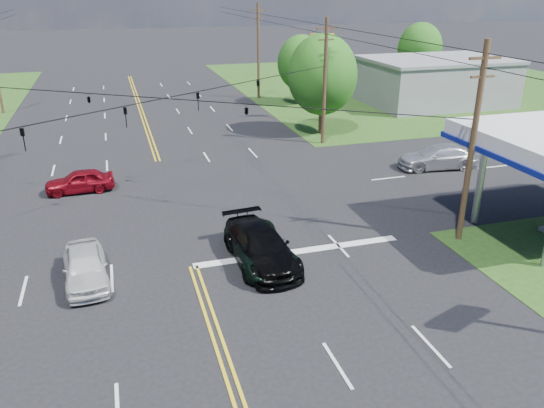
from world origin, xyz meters
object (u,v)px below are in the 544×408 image
object	(u,v)px
pole_se	(473,143)
tree_right_b	(301,63)
tree_far_r	(420,48)
retail_ne	(435,83)
pickup_white	(85,266)
pole_right_far	(258,50)
pole_ne	(325,81)
suv_black	(261,246)
tree_right_a	(322,75)
pickup_dkgreen	(261,248)

from	to	relation	value
pole_se	tree_right_b	bearing A→B (deg)	83.95
pole_se	tree_far_r	size ratio (longest dim) A/B	1.25
retail_ne	pickup_white	xyz separation A→B (m)	(-34.49, -28.00, -1.46)
pole_right_far	pole_ne	bearing A→B (deg)	-90.00
tree_right_b	suv_black	distance (m)	35.36
pole_se	pickup_white	bearing A→B (deg)	176.73
pole_se	tree_right_b	distance (m)	33.19
tree_right_b	tree_far_r	distance (m)	18.50
tree_right_a	pickup_dkgreen	world-z (taller)	tree_right_a
retail_ne	tree_right_a	distance (m)	18.09
pickup_white	pole_right_far	bearing A→B (deg)	59.63
suv_black	pickup_white	world-z (taller)	suv_black
tree_right_b	pickup_dkgreen	bearing A→B (deg)	-112.56
pole_se	pickup_white	distance (m)	18.01
pickup_dkgreen	tree_right_a	bearing A→B (deg)	61.06
retail_ne	tree_right_a	bearing A→B (deg)	-153.43
tree_right_b	tree_right_a	bearing A→B (deg)	-101.77
pole_right_far	tree_right_a	bearing A→B (deg)	-86.42
pole_se	pole_right_far	xyz separation A→B (m)	(0.00, 37.00, 0.25)
retail_ne	pole_se	xyz separation A→B (m)	(-17.00, -29.00, 2.72)
pickup_dkgreen	tree_far_r	bearing A→B (deg)	50.44
pickup_dkgreen	suv_black	size ratio (longest dim) A/B	0.93
pole_se	pole_ne	size ratio (longest dim) A/B	1.00
pole_ne	pole_right_far	distance (m)	19.00
tree_far_r	pickup_dkgreen	world-z (taller)	tree_far_r
pole_ne	tree_right_b	distance (m)	15.42
retail_ne	pole_right_far	xyz separation A→B (m)	(-17.00, 8.00, 2.97)
retail_ne	pole_ne	world-z (taller)	pole_ne
pickup_white	tree_far_r	bearing A→B (deg)	40.17
pole_se	suv_black	distance (m)	10.82
retail_ne	suv_black	size ratio (longest dim) A/B	2.51
pickup_white	tree_right_a	bearing A→B (deg)	42.79
pole_right_far	pickup_dkgreen	size ratio (longest dim) A/B	1.92
pole_se	tree_far_r	xyz separation A→B (m)	(21.00, 39.00, -0.37)
tree_right_a	pickup_white	world-z (taller)	tree_right_a
retail_ne	pole_right_far	world-z (taller)	pole_right_far
retail_ne	tree_far_r	size ratio (longest dim) A/B	1.83
pole_right_far	retail_ne	bearing A→B (deg)	-25.20
pole_ne	tree_far_r	bearing A→B (deg)	45.00
retail_ne	pickup_dkgreen	world-z (taller)	retail_ne
tree_far_r	pickup_white	xyz separation A→B (m)	(-38.49, -38.00, -3.81)
tree_far_r	pickup_white	world-z (taller)	tree_far_r
retail_ne	suv_black	distance (m)	39.28
tree_far_r	pickup_white	distance (m)	54.22
retail_ne	pole_right_far	bearing A→B (deg)	154.80
pole_right_far	pickup_white	world-z (taller)	pole_right_far
pole_se	retail_ne	bearing A→B (deg)	59.62
tree_far_r	suv_black	world-z (taller)	tree_far_r
retail_ne	tree_far_r	bearing A→B (deg)	68.20
retail_ne	pickup_dkgreen	bearing A→B (deg)	-133.45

